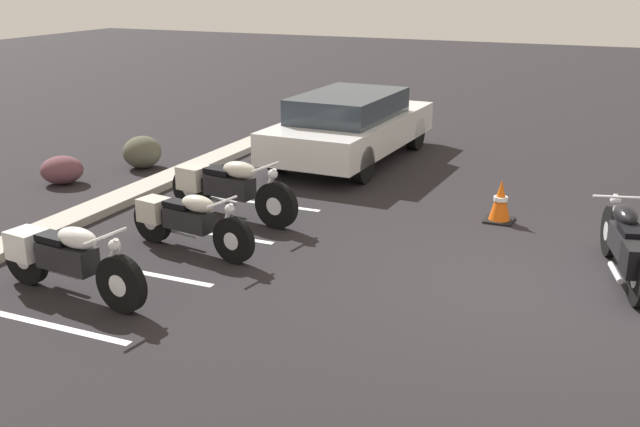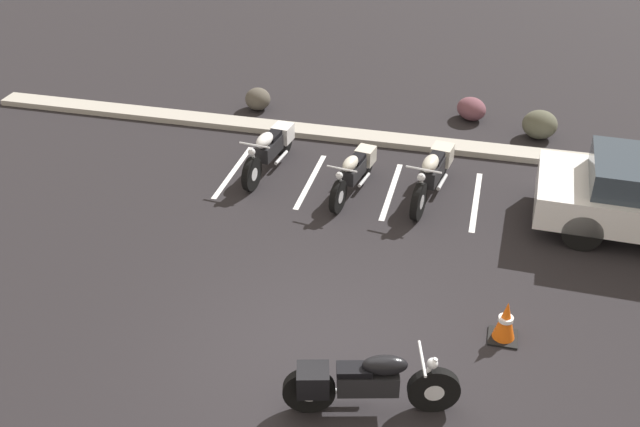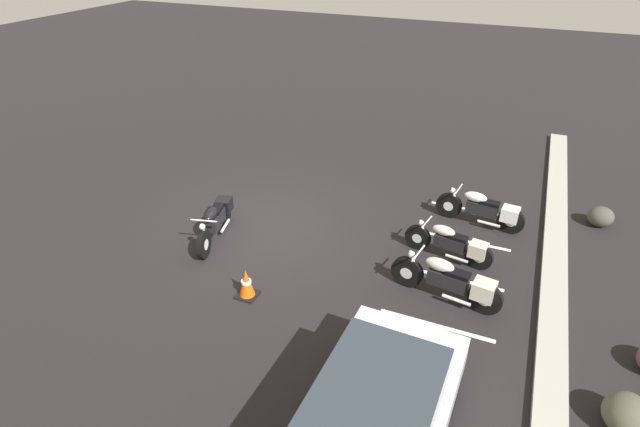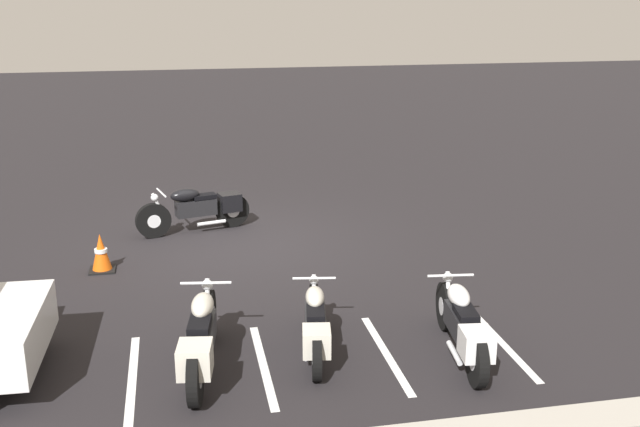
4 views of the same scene
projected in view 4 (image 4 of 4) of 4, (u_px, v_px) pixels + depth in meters
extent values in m
plane|color=black|center=(241.00, 244.00, 13.14)|extent=(60.00, 60.00, 0.00)
cylinder|color=black|center=(153.00, 221.00, 13.37)|extent=(0.64, 0.27, 0.63)
cylinder|color=silver|center=(153.00, 221.00, 13.37)|extent=(0.26, 0.18, 0.24)
cylinder|color=black|center=(232.00, 210.00, 13.99)|extent=(0.64, 0.27, 0.63)
cylinder|color=silver|center=(232.00, 210.00, 13.99)|extent=(0.26, 0.18, 0.24)
cube|color=black|center=(196.00, 208.00, 13.65)|extent=(0.77, 0.44, 0.29)
ellipsoid|color=black|center=(185.00, 195.00, 13.50)|extent=(0.58, 0.38, 0.23)
cube|color=black|center=(204.00, 196.00, 13.67)|extent=(0.47, 0.33, 0.08)
cube|color=black|center=(230.00, 202.00, 13.92)|extent=(0.46, 0.43, 0.33)
cylinder|color=silver|center=(159.00, 206.00, 13.34)|extent=(0.26, 0.12, 0.51)
cylinder|color=silver|center=(161.00, 193.00, 13.30)|extent=(0.18, 0.59, 0.03)
sphere|color=silver|center=(155.00, 198.00, 13.27)|extent=(0.13, 0.13, 0.13)
cylinder|color=silver|center=(212.00, 223.00, 13.72)|extent=(0.53, 0.20, 0.07)
cylinder|color=black|center=(445.00, 306.00, 9.78)|extent=(0.19, 0.64, 0.63)
cylinder|color=silver|center=(445.00, 306.00, 9.78)|extent=(0.15, 0.25, 0.24)
cylinder|color=black|center=(477.00, 360.00, 8.37)|extent=(0.19, 0.64, 0.63)
cylinder|color=silver|center=(477.00, 360.00, 8.37)|extent=(0.15, 0.25, 0.24)
cube|color=black|center=(462.00, 322.00, 8.99)|extent=(0.35, 0.75, 0.29)
ellipsoid|color=white|center=(459.00, 296.00, 9.09)|extent=(0.31, 0.56, 0.23)
cube|color=black|center=(466.00, 313.00, 8.78)|extent=(0.28, 0.44, 0.08)
cube|color=white|center=(477.00, 344.00, 8.36)|extent=(0.39, 0.42, 0.32)
cylinder|color=silver|center=(449.00, 292.00, 9.60)|extent=(0.09, 0.26, 0.51)
cylinder|color=silver|center=(451.00, 276.00, 9.47)|extent=(0.59, 0.10, 0.03)
sphere|color=silver|center=(448.00, 277.00, 9.61)|extent=(0.13, 0.13, 0.13)
cylinder|color=silver|center=(454.00, 353.00, 8.83)|extent=(0.13, 0.53, 0.07)
cylinder|color=black|center=(314.00, 306.00, 9.82)|extent=(0.20, 0.60, 0.59)
cylinder|color=silver|center=(314.00, 306.00, 9.82)|extent=(0.15, 0.24, 0.22)
cylinder|color=black|center=(317.00, 356.00, 8.51)|extent=(0.20, 0.60, 0.59)
cylinder|color=silver|center=(317.00, 356.00, 8.51)|extent=(0.15, 0.24, 0.22)
cube|color=black|center=(315.00, 321.00, 9.09)|extent=(0.36, 0.71, 0.27)
ellipsoid|color=beige|center=(315.00, 297.00, 9.19)|extent=(0.31, 0.53, 0.21)
cube|color=black|center=(316.00, 313.00, 8.89)|extent=(0.27, 0.42, 0.07)
cube|color=beige|center=(317.00, 341.00, 8.51)|extent=(0.37, 0.40, 0.30)
cylinder|color=silver|center=(314.00, 293.00, 9.66)|extent=(0.09, 0.24, 0.47)
cylinder|color=silver|center=(314.00, 278.00, 9.54)|extent=(0.55, 0.12, 0.03)
sphere|color=silver|center=(314.00, 280.00, 9.67)|extent=(0.12, 0.12, 0.12)
cylinder|color=silver|center=(305.00, 349.00, 8.95)|extent=(0.14, 0.49, 0.06)
cylinder|color=black|center=(209.00, 316.00, 9.46)|extent=(0.22, 0.67, 0.66)
cylinder|color=silver|center=(209.00, 316.00, 9.46)|extent=(0.16, 0.27, 0.25)
cylinder|color=black|center=(195.00, 377.00, 7.97)|extent=(0.22, 0.67, 0.66)
cylinder|color=silver|center=(195.00, 377.00, 7.97)|extent=(0.16, 0.27, 0.25)
cube|color=black|center=(202.00, 334.00, 8.62)|extent=(0.39, 0.79, 0.30)
ellipsoid|color=beige|center=(202.00, 305.00, 8.74)|extent=(0.34, 0.59, 0.24)
cube|color=black|center=(199.00, 324.00, 8.40)|extent=(0.30, 0.47, 0.08)
cube|color=beige|center=(195.00, 359.00, 7.97)|extent=(0.42, 0.45, 0.34)
cylinder|color=silver|center=(207.00, 301.00, 9.27)|extent=(0.10, 0.27, 0.53)
cylinder|color=silver|center=(206.00, 283.00, 9.13)|extent=(0.62, 0.13, 0.04)
sphere|color=silver|center=(207.00, 285.00, 9.28)|extent=(0.14, 0.14, 0.14)
cylinder|color=silver|center=(188.00, 368.00, 8.46)|extent=(0.15, 0.55, 0.07)
cube|color=black|center=(103.00, 270.00, 11.88)|extent=(0.40, 0.40, 0.03)
cone|color=#EA590F|center=(101.00, 252.00, 11.80)|extent=(0.32, 0.32, 0.61)
cylinder|color=white|center=(101.00, 250.00, 11.79)|extent=(0.20, 0.20, 0.06)
cube|color=white|center=(502.00, 343.00, 9.46)|extent=(0.10, 2.10, 0.00)
cube|color=white|center=(386.00, 353.00, 9.18)|extent=(0.10, 2.10, 0.00)
cube|color=white|center=(263.00, 365.00, 8.90)|extent=(0.10, 2.10, 0.00)
cube|color=white|center=(132.00, 377.00, 8.62)|extent=(0.10, 2.10, 0.00)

